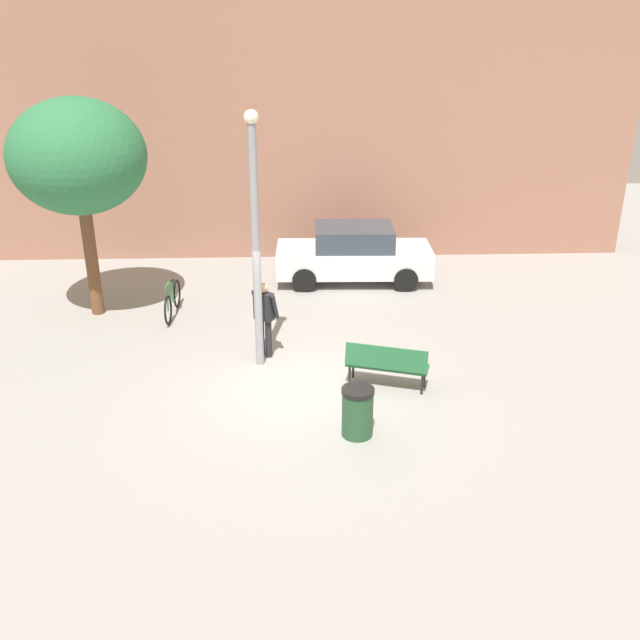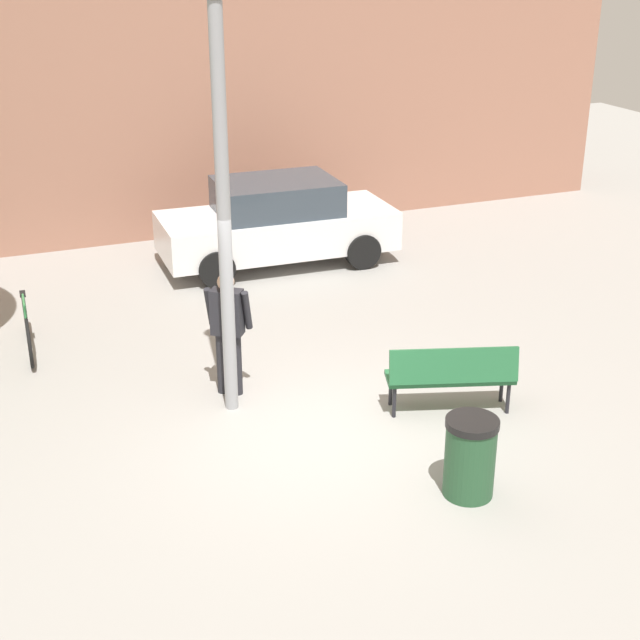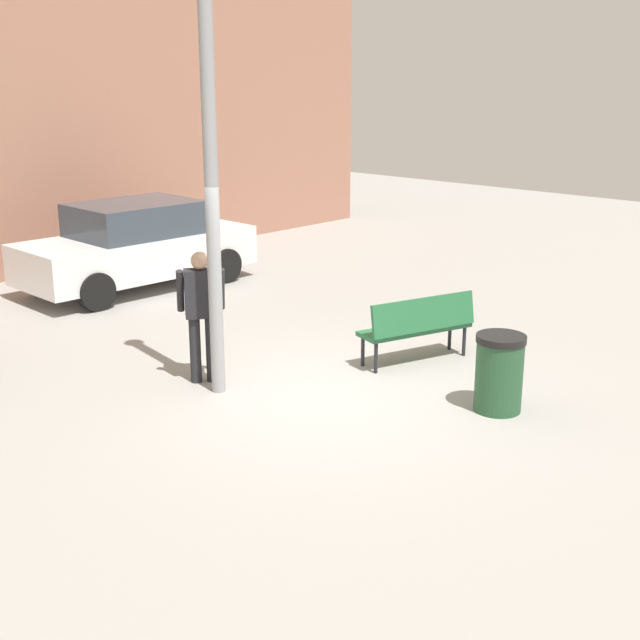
{
  "view_description": "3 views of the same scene",
  "coord_description": "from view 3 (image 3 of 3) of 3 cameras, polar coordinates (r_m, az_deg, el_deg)",
  "views": [
    {
      "loc": [
        -0.1,
        -12.3,
        6.73
      ],
      "look_at": [
        0.43,
        1.18,
        0.92
      ],
      "focal_mm": 39.58,
      "sensor_mm": 36.0,
      "label": 1
    },
    {
      "loc": [
        -3.62,
        -8.93,
        5.59
      ],
      "look_at": [
        0.21,
        0.62,
        1.21
      ],
      "focal_mm": 51.2,
      "sensor_mm": 36.0,
      "label": 2
    },
    {
      "loc": [
        -7.08,
        -6.48,
        3.77
      ],
      "look_at": [
        0.33,
        0.44,
        0.78
      ],
      "focal_mm": 47.47,
      "sensor_mm": 36.0,
      "label": 3
    }
  ],
  "objects": [
    {
      "name": "park_bench",
      "position": [
        11.31,
        6.67,
        -0.24
      ],
      "size": [
        1.67,
        0.94,
        0.92
      ],
      "color": "#236038",
      "rests_on": "ground_plane"
    },
    {
      "name": "ground_plane",
      "position": [
        10.31,
        0.52,
        -5.0
      ],
      "size": [
        36.0,
        36.0,
        0.0
      ],
      "primitive_type": "plane",
      "color": "gray"
    },
    {
      "name": "lamppost",
      "position": [
        9.83,
        -7.4,
        10.76
      ],
      "size": [
        0.28,
        0.28,
        5.19
      ],
      "color": "gray",
      "rests_on": "ground_plane"
    },
    {
      "name": "person_by_lamppost",
      "position": [
        10.53,
        -7.98,
        0.83
      ],
      "size": [
        0.61,
        0.53,
        1.67
      ],
      "color": "#232328",
      "rests_on": "ground_plane"
    },
    {
      "name": "parked_car_white",
      "position": [
        15.52,
        -12.25,
        4.93
      ],
      "size": [
        4.25,
        1.92,
        1.55
      ],
      "color": "silver",
      "rests_on": "ground_plane"
    },
    {
      "name": "trash_bin",
      "position": [
        9.89,
        11.98,
        -3.5
      ],
      "size": [
        0.57,
        0.57,
        0.91
      ],
      "color": "#234C2D",
      "rests_on": "ground_plane"
    }
  ]
}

